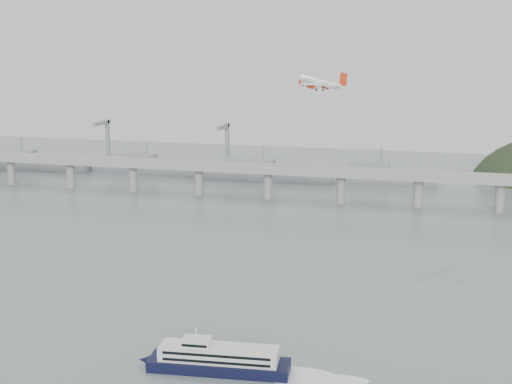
# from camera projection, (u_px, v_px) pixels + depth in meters

# --- Properties ---
(ground) EXTENTS (900.00, 900.00, 0.00)m
(ground) POSITION_uv_depth(u_px,v_px,m) (221.00, 308.00, 271.91)
(ground) COLOR slate
(ground) RESTS_ON ground
(bridge) EXTENTS (800.00, 22.00, 23.90)m
(bridge) POSITION_uv_depth(u_px,v_px,m) (310.00, 175.00, 457.70)
(bridge) COLOR gray
(bridge) RESTS_ON ground
(distant_fleet) EXTENTS (453.00, 60.90, 40.00)m
(distant_fleet) POSITION_uv_depth(u_px,v_px,m) (139.00, 166.00, 560.25)
(distant_fleet) COLOR gray
(distant_fleet) RESTS_ON ground
(ferry) EXTENTS (74.90, 18.16, 14.13)m
(ferry) POSITION_uv_depth(u_px,v_px,m) (219.00, 359.00, 218.54)
(ferry) COLOR black
(ferry) RESTS_ON ground
(airliner) EXTENTS (31.43, 29.37, 9.89)m
(airliner) POSITION_uv_depth(u_px,v_px,m) (321.00, 83.00, 343.32)
(airliner) COLOR white
(airliner) RESTS_ON ground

